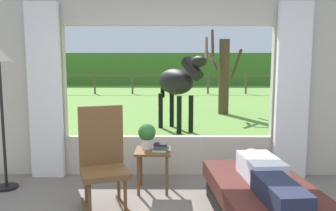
{
  "coord_description": "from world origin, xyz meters",
  "views": [
    {
      "loc": [
        0.04,
        -2.4,
        1.57
      ],
      "look_at": [
        0.0,
        1.8,
        1.05
      ],
      "focal_mm": 35.47,
      "sensor_mm": 36.0,
      "label": 1
    }
  ],
  "objects_px": {
    "potted_plant": "(147,134)",
    "book_stack": "(160,147)",
    "floor_lamp_left": "(0,75)",
    "pasture_tree": "(223,74)",
    "side_table": "(153,157)",
    "recliner_sofa": "(264,204)",
    "reclining_person": "(266,175)",
    "horse": "(177,82)",
    "rocking_chair": "(103,160)"
  },
  "relations": [
    {
      "from": "recliner_sofa",
      "to": "horse",
      "type": "relative_size",
      "value": 1.02
    },
    {
      "from": "rocking_chair",
      "to": "pasture_tree",
      "type": "relative_size",
      "value": 0.42
    },
    {
      "from": "horse",
      "to": "recliner_sofa",
      "type": "bearing_deg",
      "value": 68.16
    },
    {
      "from": "recliner_sofa",
      "to": "book_stack",
      "type": "relative_size",
      "value": 8.97
    },
    {
      "from": "horse",
      "to": "reclining_person",
      "type": "bearing_deg",
      "value": 68.06
    },
    {
      "from": "book_stack",
      "to": "horse",
      "type": "xyz_separation_m",
      "value": [
        0.28,
        3.74,
        0.59
      ]
    },
    {
      "from": "recliner_sofa",
      "to": "pasture_tree",
      "type": "distance_m",
      "value": 7.36
    },
    {
      "from": "pasture_tree",
      "to": "floor_lamp_left",
      "type": "bearing_deg",
      "value": -120.46
    },
    {
      "from": "rocking_chair",
      "to": "book_stack",
      "type": "bearing_deg",
      "value": 18.43
    },
    {
      "from": "potted_plant",
      "to": "book_stack",
      "type": "relative_size",
      "value": 1.62
    },
    {
      "from": "pasture_tree",
      "to": "side_table",
      "type": "bearing_deg",
      "value": -106.08
    },
    {
      "from": "reclining_person",
      "to": "horse",
      "type": "xyz_separation_m",
      "value": [
        -0.76,
        4.63,
        0.63
      ]
    },
    {
      "from": "recliner_sofa",
      "to": "pasture_tree",
      "type": "relative_size",
      "value": 0.67
    },
    {
      "from": "recliner_sofa",
      "to": "pasture_tree",
      "type": "height_order",
      "value": "pasture_tree"
    },
    {
      "from": "book_stack",
      "to": "potted_plant",
      "type": "bearing_deg",
      "value": 145.48
    },
    {
      "from": "side_table",
      "to": "rocking_chair",
      "type": "bearing_deg",
      "value": -134.07
    },
    {
      "from": "reclining_person",
      "to": "side_table",
      "type": "xyz_separation_m",
      "value": [
        -1.13,
        0.95,
        -0.1
      ]
    },
    {
      "from": "recliner_sofa",
      "to": "potted_plant",
      "type": "distance_m",
      "value": 1.62
    },
    {
      "from": "reclining_person",
      "to": "side_table",
      "type": "height_order",
      "value": "reclining_person"
    },
    {
      "from": "floor_lamp_left",
      "to": "pasture_tree",
      "type": "xyz_separation_m",
      "value": [
        3.71,
        6.31,
        -0.16
      ]
    },
    {
      "from": "side_table",
      "to": "horse",
      "type": "distance_m",
      "value": 3.77
    },
    {
      "from": "recliner_sofa",
      "to": "floor_lamp_left",
      "type": "relative_size",
      "value": 0.99
    },
    {
      "from": "rocking_chair",
      "to": "floor_lamp_left",
      "type": "bearing_deg",
      "value": 137.32
    },
    {
      "from": "side_table",
      "to": "potted_plant",
      "type": "xyz_separation_m",
      "value": [
        -0.08,
        0.06,
        0.28
      ]
    },
    {
      "from": "potted_plant",
      "to": "horse",
      "type": "height_order",
      "value": "horse"
    },
    {
      "from": "rocking_chair",
      "to": "reclining_person",
      "type": "bearing_deg",
      "value": -33.82
    },
    {
      "from": "horse",
      "to": "book_stack",
      "type": "bearing_deg",
      "value": 54.49
    },
    {
      "from": "recliner_sofa",
      "to": "rocking_chair",
      "type": "height_order",
      "value": "rocking_chair"
    },
    {
      "from": "potted_plant",
      "to": "book_stack",
      "type": "xyz_separation_m",
      "value": [
        0.17,
        -0.12,
        -0.14
      ]
    },
    {
      "from": "side_table",
      "to": "pasture_tree",
      "type": "xyz_separation_m",
      "value": [
        1.83,
        6.36,
        0.86
      ]
    },
    {
      "from": "side_table",
      "to": "floor_lamp_left",
      "type": "height_order",
      "value": "floor_lamp_left"
    },
    {
      "from": "side_table",
      "to": "potted_plant",
      "type": "distance_m",
      "value": 0.29
    },
    {
      "from": "recliner_sofa",
      "to": "book_stack",
      "type": "distance_m",
      "value": 1.38
    },
    {
      "from": "horse",
      "to": "rocking_chair",
      "type": "bearing_deg",
      "value": 46.91
    },
    {
      "from": "recliner_sofa",
      "to": "reclining_person",
      "type": "relative_size",
      "value": 1.23
    },
    {
      "from": "recliner_sofa",
      "to": "floor_lamp_left",
      "type": "height_order",
      "value": "floor_lamp_left"
    },
    {
      "from": "side_table",
      "to": "horse",
      "type": "bearing_deg",
      "value": 84.32
    },
    {
      "from": "side_table",
      "to": "reclining_person",
      "type": "bearing_deg",
      "value": -39.95
    },
    {
      "from": "potted_plant",
      "to": "floor_lamp_left",
      "type": "distance_m",
      "value": 1.94
    },
    {
      "from": "rocking_chair",
      "to": "horse",
      "type": "bearing_deg",
      "value": 58.53
    },
    {
      "from": "rocking_chair",
      "to": "pasture_tree",
      "type": "height_order",
      "value": "pasture_tree"
    },
    {
      "from": "side_table",
      "to": "horse",
      "type": "xyz_separation_m",
      "value": [
        0.37,
        3.69,
        0.73
      ]
    },
    {
      "from": "potted_plant",
      "to": "book_stack",
      "type": "bearing_deg",
      "value": -34.52
    },
    {
      "from": "reclining_person",
      "to": "rocking_chair",
      "type": "relative_size",
      "value": 1.28
    },
    {
      "from": "rocking_chair",
      "to": "floor_lamp_left",
      "type": "relative_size",
      "value": 0.63
    },
    {
      "from": "book_stack",
      "to": "rocking_chair",
      "type": "bearing_deg",
      "value": -141.9
    },
    {
      "from": "recliner_sofa",
      "to": "book_stack",
      "type": "bearing_deg",
      "value": 136.06
    },
    {
      "from": "reclining_person",
      "to": "potted_plant",
      "type": "relative_size",
      "value": 4.49
    },
    {
      "from": "book_stack",
      "to": "pasture_tree",
      "type": "distance_m",
      "value": 6.69
    },
    {
      "from": "side_table",
      "to": "book_stack",
      "type": "relative_size",
      "value": 2.63
    }
  ]
}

